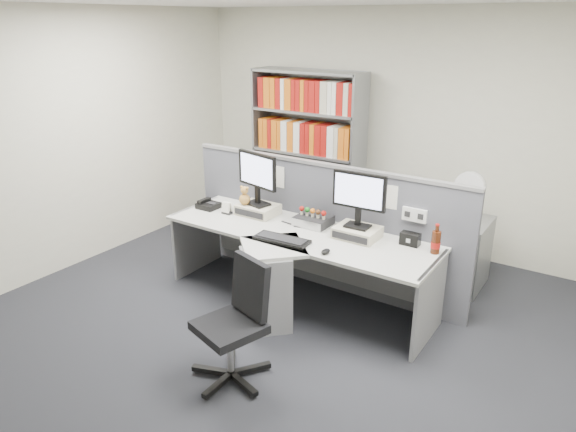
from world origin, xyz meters
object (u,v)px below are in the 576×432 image
Objects in this scene: desk_phone at (208,205)px; desk_calendar at (227,209)px; monitor_left at (257,174)px; office_chair at (237,319)px; keyboard at (282,240)px; speaker at (410,239)px; filing_cabinet at (462,253)px; monitor_right at (359,195)px; desktop_pc at (313,221)px; mouse at (326,251)px; desk at (285,266)px; cola_bottle at (436,242)px; shelving_unit at (307,156)px; desk_fan at (470,190)px.

desk_calendar is at bearing -4.66° from desk_phone.
monitor_left is 0.57× the size of office_chair.
speaker is (0.97, 0.54, 0.04)m from keyboard.
monitor_left reaches higher than filing_cabinet.
monitor_right is 1.58× the size of desktop_pc.
mouse is at bearing 76.68° from office_chair.
desk is 1.34m from cola_bottle.
shelving_unit is at bearing 115.96° from desk.
speaker is 0.24× the size of filing_cabinet.
filing_cabinet is at bearing 26.44° from desk_phone.
monitor_left is 0.26× the size of shelving_unit.
cola_bottle is (0.24, -0.05, 0.04)m from speaker.
monitor_left reaches higher than desk_calendar.
filing_cabinet is at bearing 63.32° from mouse.
monitor_right is 0.98× the size of keyboard.
cola_bottle is (1.20, 0.49, 0.08)m from keyboard.
desk_phone is at bearing 168.50° from mouse.
cola_bottle is at bearing 5.90° from desk_calendar.
shelving_unit is (-1.88, 1.36, 0.20)m from speaker.
filing_cabinet is at bearing 56.27° from monitor_right.
desktop_pc is (-0.49, 0.06, -0.36)m from monitor_right.
desk is at bearing -64.04° from shelving_unit.
monitor_right is at bearing 4.74° from desk_phone.
monitor_left is at bearing 146.43° from desk.
speaker is (0.45, 0.10, -0.34)m from monitor_right.
monitor_right is 0.58m from speaker.
office_chair is at bearing -103.32° from mouse.
cola_bottle is 0.98m from desk_fan.
cola_bottle is at bearing 1.75° from monitor_left.
desk_calendar is at bearing -166.29° from desktop_pc.
desk is 1.02m from office_chair.
monitor_right is (0.52, 0.38, 0.66)m from desk.
keyboard is 1.11m from speaker.
desk_phone is at bearing -170.51° from desktop_pc.
speaker is 0.64× the size of cola_bottle.
desk_calendar is at bearing -150.16° from desk_fan.
speaker is at bearing -103.77° from filing_cabinet.
monitor_right is 2.05m from shelving_unit.
desk is 10.05× the size of cola_bottle.
desk_fan is at bearing 50.70° from keyboard.
keyboard is 4.24× the size of desk_calendar.
office_chair reaches higher than speaker.
office_chair reaches higher than desk.
shelving_unit reaches higher than desk.
desk_fan is (0.74, 1.47, 0.27)m from mouse.
keyboard is at bearing -64.49° from shelving_unit.
desktop_pc is at bearing 13.71° from desk_calendar.
keyboard is 0.26× the size of shelving_unit.
monitor_left is at bearing 30.57° from desk_calendar.
desk is 0.54m from desktop_pc.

